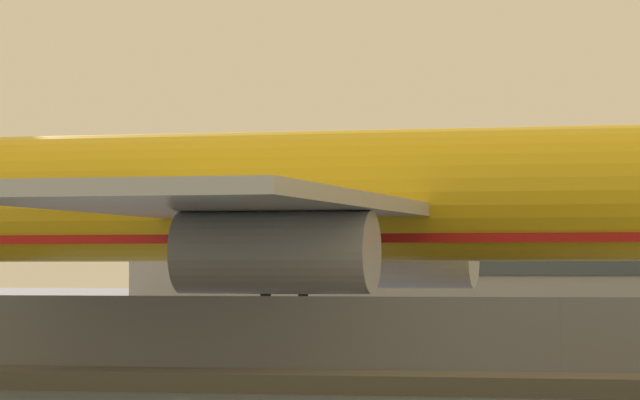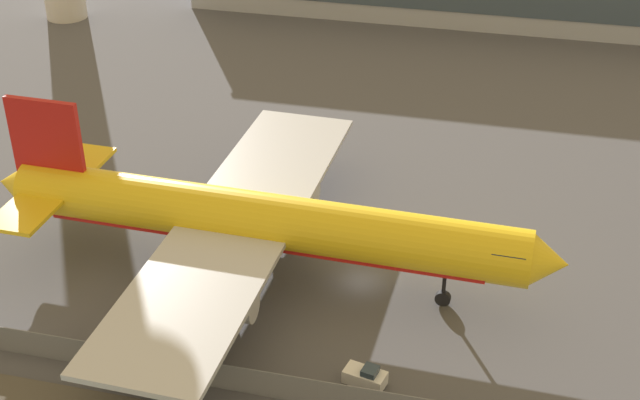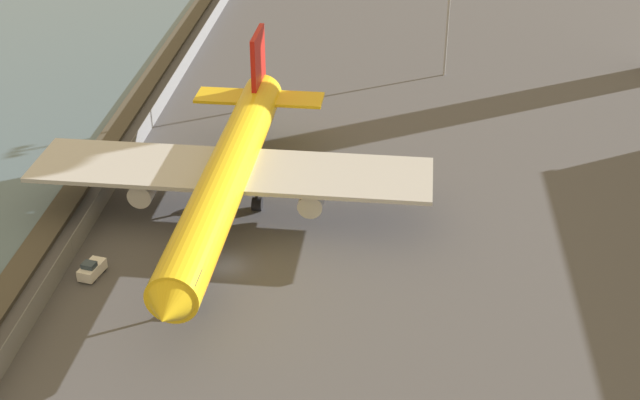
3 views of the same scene
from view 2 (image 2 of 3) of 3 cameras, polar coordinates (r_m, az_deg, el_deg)
name	(u,v)px [view 2 (image 2 of 3)]	position (r m, az deg, el deg)	size (l,w,h in m)	color
ground_plane	(362,282)	(79.86, 2.68, -5.24)	(500.00, 500.00, 0.00)	#4C4C51
perimeter_fence	(319,393)	(67.01, -0.09, -12.26)	(280.00, 0.10, 2.44)	slate
cargo_jet_yellow	(255,221)	(77.64, -4.18, -1.34)	(51.71, 44.20, 15.02)	yellow
baggage_tug	(365,377)	(69.00, 2.93, -11.24)	(3.47, 2.26, 1.80)	white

